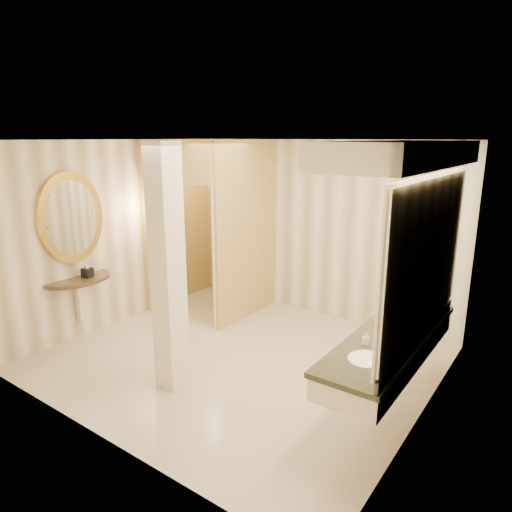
# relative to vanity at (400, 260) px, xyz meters

# --- Properties ---
(floor) EXTENTS (4.50, 4.50, 0.00)m
(floor) POSITION_rel_vanity_xyz_m (-1.98, 0.10, -1.63)
(floor) COLOR beige
(floor) RESTS_ON ground
(ceiling) EXTENTS (4.50, 4.50, 0.00)m
(ceiling) POSITION_rel_vanity_xyz_m (-1.98, 0.10, 1.07)
(ceiling) COLOR silver
(ceiling) RESTS_ON wall_back
(wall_back) EXTENTS (4.50, 0.02, 2.70)m
(wall_back) POSITION_rel_vanity_xyz_m (-1.98, 2.10, -0.28)
(wall_back) COLOR white
(wall_back) RESTS_ON floor
(wall_front) EXTENTS (4.50, 0.02, 2.70)m
(wall_front) POSITION_rel_vanity_xyz_m (-1.98, -1.90, -0.28)
(wall_front) COLOR white
(wall_front) RESTS_ON floor
(wall_left) EXTENTS (0.02, 4.00, 2.70)m
(wall_left) POSITION_rel_vanity_xyz_m (-4.23, 0.10, -0.28)
(wall_left) COLOR white
(wall_left) RESTS_ON floor
(wall_right) EXTENTS (0.02, 4.00, 2.70)m
(wall_right) POSITION_rel_vanity_xyz_m (0.27, 0.10, -0.28)
(wall_right) COLOR white
(wall_right) RESTS_ON floor
(toilet_closet) EXTENTS (1.50, 1.55, 2.70)m
(toilet_closet) POSITION_rel_vanity_xyz_m (-3.11, 1.07, -0.24)
(toilet_closet) COLOR #DBBA73
(toilet_closet) RESTS_ON floor
(wall_sconce) EXTENTS (0.14, 0.14, 0.42)m
(wall_sconce) POSITION_rel_vanity_xyz_m (-3.90, 0.53, 0.10)
(wall_sconce) COLOR #CE8F42
(wall_sconce) RESTS_ON toilet_closet
(vanity) EXTENTS (0.75, 2.42, 2.09)m
(vanity) POSITION_rel_vanity_xyz_m (0.00, 0.00, 0.00)
(vanity) COLOR white
(vanity) RESTS_ON floor
(console_shelf) EXTENTS (0.95, 0.95, 1.92)m
(console_shelf) POSITION_rel_vanity_xyz_m (-4.19, -0.66, -0.29)
(console_shelf) COLOR black
(console_shelf) RESTS_ON floor
(pillar) EXTENTS (0.28, 0.28, 2.70)m
(pillar) POSITION_rel_vanity_xyz_m (-2.20, -0.84, -0.28)
(pillar) COLOR white
(pillar) RESTS_ON floor
(tissue_box) EXTENTS (0.14, 0.14, 0.12)m
(tissue_box) POSITION_rel_vanity_xyz_m (-4.07, -0.57, -0.69)
(tissue_box) COLOR black
(tissue_box) RESTS_ON console_shelf
(toilet) EXTENTS (0.44, 0.73, 0.73)m
(toilet) POSITION_rel_vanity_xyz_m (-3.08, 1.79, -1.26)
(toilet) COLOR white
(toilet) RESTS_ON floor
(soap_bottle_a) EXTENTS (0.07, 0.07, 0.12)m
(soap_bottle_a) POSITION_rel_vanity_xyz_m (-0.14, -0.35, -0.69)
(soap_bottle_a) COLOR beige
(soap_bottle_a) RESTS_ON vanity
(soap_bottle_b) EXTENTS (0.11, 0.11, 0.11)m
(soap_bottle_b) POSITION_rel_vanity_xyz_m (-0.05, 0.40, -0.70)
(soap_bottle_b) COLOR silver
(soap_bottle_b) RESTS_ON vanity
(soap_bottle_c) EXTENTS (0.11, 0.11, 0.24)m
(soap_bottle_c) POSITION_rel_vanity_xyz_m (-0.03, 0.01, -0.63)
(soap_bottle_c) COLOR #C6B28C
(soap_bottle_c) RESTS_ON vanity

